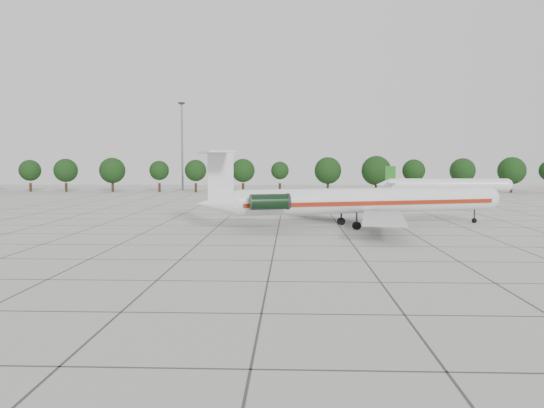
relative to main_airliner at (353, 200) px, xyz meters
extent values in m
plane|color=#B5B4AD|center=(-9.72, -7.78, -3.48)|extent=(260.00, 260.00, 0.00)
cube|color=#383838|center=(-9.72, 7.22, -3.47)|extent=(170.00, 170.00, 0.02)
cylinder|color=silver|center=(2.24, 0.66, -0.03)|extent=(34.93, 13.20, 3.25)
sphere|color=silver|center=(19.24, 5.70, -0.03)|extent=(3.25, 3.25, 3.25)
cone|color=silver|center=(-17.12, -5.08, -0.03)|extent=(5.65, 4.52, 3.25)
cube|color=maroon|center=(1.77, 2.24, -0.28)|extent=(33.08, 9.86, 0.54)
cube|color=maroon|center=(2.71, -0.91, -0.28)|extent=(33.08, 9.86, 0.54)
cube|color=#B7BABC|center=(-2.64, 8.46, -1.36)|extent=(13.19, 14.07, 0.30)
cube|color=#B7BABC|center=(2.40, -8.54, -1.36)|extent=(6.66, 15.28, 0.30)
cube|color=black|center=(-12.09, -1.27, 0.26)|extent=(2.44, 1.84, 0.25)
cylinder|color=black|center=(-12.28, -0.61, 0.26)|extent=(5.07, 3.14, 1.87)
cube|color=black|center=(-10.83, -5.52, 0.26)|extent=(2.44, 1.84, 0.25)
cylinder|color=black|center=(-10.63, -6.18, 0.26)|extent=(5.07, 3.14, 1.87)
cube|color=silver|center=(-16.65, -4.94, 3.42)|extent=(3.10, 1.16, 5.91)
cube|color=silver|center=(-17.31, -5.13, 6.18)|extent=(6.19, 12.17, 0.22)
cylinder|color=black|center=(17.35, 5.14, -2.54)|extent=(0.24, 0.24, 1.87)
cylinder|color=black|center=(17.35, 5.14, -3.13)|extent=(0.74, 0.46, 0.69)
cylinder|color=black|center=(-1.32, 2.28, -2.20)|extent=(0.29, 0.29, 1.77)
cylinder|color=black|center=(-1.32, 2.28, -2.99)|extent=(1.11, 0.85, 0.99)
cylinder|color=black|center=(0.13, -2.63, -2.20)|extent=(0.29, 0.29, 1.77)
cylinder|color=black|center=(0.13, -2.63, -2.99)|extent=(1.11, 0.85, 0.99)
cylinder|color=silver|center=(28.80, 57.22, -0.48)|extent=(27.20, 3.00, 3.00)
cube|color=#B7BABC|center=(27.80, 57.22, -1.68)|extent=(3.50, 27.20, 0.25)
cube|color=#1B6D18|center=(15.36, 57.22, 2.12)|extent=(2.40, 0.25, 3.60)
cylinder|color=black|center=(27.80, 59.42, -3.08)|extent=(0.80, 0.45, 0.80)
cylinder|color=black|center=(27.80, 55.02, -3.08)|extent=(0.80, 0.45, 0.80)
cylinder|color=#332114|center=(-81.36, 77.22, -2.23)|extent=(0.70, 0.70, 2.50)
sphere|color=black|center=(-81.36, 77.22, 2.52)|extent=(5.94, 5.94, 5.94)
cylinder|color=#332114|center=(-71.17, 77.22, -2.23)|extent=(0.70, 0.70, 2.50)
sphere|color=black|center=(-71.17, 77.22, 2.52)|extent=(6.57, 6.57, 6.57)
cylinder|color=#332114|center=(-57.98, 77.22, -2.23)|extent=(0.70, 0.70, 2.50)
sphere|color=black|center=(-57.98, 77.22, 2.52)|extent=(7.15, 7.15, 7.15)
cylinder|color=#332114|center=(-44.79, 77.22, -2.23)|extent=(0.70, 0.70, 2.50)
sphere|color=black|center=(-44.79, 77.22, 2.52)|extent=(5.43, 5.43, 5.43)
cylinder|color=#332114|center=(-34.60, 77.22, -2.23)|extent=(0.70, 0.70, 2.50)
sphere|color=black|center=(-34.60, 77.22, 2.52)|extent=(5.99, 5.99, 5.99)
cylinder|color=#332114|center=(-21.41, 77.22, -2.23)|extent=(0.70, 0.70, 2.50)
sphere|color=black|center=(-21.41, 77.22, 2.52)|extent=(6.50, 6.50, 6.50)
cylinder|color=#332114|center=(-11.22, 77.22, -2.23)|extent=(0.70, 0.70, 2.50)
sphere|color=black|center=(-11.22, 77.22, 2.52)|extent=(4.93, 4.93, 4.93)
cylinder|color=#332114|center=(1.97, 77.22, -2.23)|extent=(0.70, 0.70, 2.50)
sphere|color=black|center=(1.97, 77.22, 2.52)|extent=(7.40, 7.40, 7.40)
cylinder|color=#332114|center=(15.16, 77.22, -2.23)|extent=(0.70, 0.70, 2.50)
sphere|color=black|center=(15.16, 77.22, 2.52)|extent=(8.08, 8.08, 8.08)
cylinder|color=#332114|center=(25.35, 77.22, -2.23)|extent=(0.70, 0.70, 2.50)
sphere|color=black|center=(25.35, 77.22, 2.52)|extent=(6.17, 6.17, 6.17)
cylinder|color=#332114|center=(38.54, 77.22, -2.23)|extent=(0.70, 0.70, 2.50)
sphere|color=black|center=(38.54, 77.22, 2.52)|extent=(6.82, 6.82, 6.82)
cylinder|color=#332114|center=(51.73, 77.22, -2.23)|extent=(0.70, 0.70, 2.50)
sphere|color=black|center=(51.73, 77.22, 2.52)|extent=(7.44, 7.44, 7.44)
cylinder|color=slate|center=(-39.72, 84.22, 9.02)|extent=(0.56, 0.56, 25.00)
cube|color=black|center=(-39.72, 84.22, 21.72)|extent=(1.60, 1.60, 0.50)
camera|label=1|loc=(-8.06, -68.90, 5.07)|focal=35.00mm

